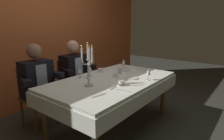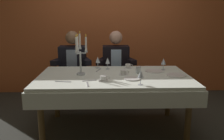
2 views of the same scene
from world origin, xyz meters
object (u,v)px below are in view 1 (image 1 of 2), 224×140
coffee_cup_0 (100,70)px  seated_diner_0 (37,79)px  dinner_plate_0 (131,78)px  wine_glass_2 (90,69)px  seated_diner_1 (74,70)px  water_tumbler_0 (120,71)px  coffee_cup_2 (115,75)px  wine_glass_3 (124,62)px  dinner_plate_1 (124,70)px  dining_table (112,87)px  wine_glass_1 (148,72)px  dinner_plate_2 (142,69)px  wine_glass_0 (80,70)px  coffee_cup_1 (121,83)px  candelabra (88,67)px

coffee_cup_0 → seated_diner_0: bearing=150.6°
dinner_plate_0 → wine_glass_2: bearing=117.4°
seated_diner_0 → seated_diner_1: 0.69m
dinner_plate_0 → wine_glass_2: size_ratio=1.23×
water_tumbler_0 → coffee_cup_2: 0.21m
wine_glass_2 → wine_glass_3: same height
wine_glass_3 → dinner_plate_1: bearing=-144.9°
coffee_cup_0 → seated_diner_1: bearing=108.0°
wine_glass_3 → coffee_cup_0: (-0.48, 0.13, -0.09)m
dining_table → wine_glass_1: bearing=-57.0°
wine_glass_2 → water_tumbler_0: bearing=-33.1°
dining_table → wine_glass_2: bearing=101.9°
coffee_cup_2 → dinner_plate_2: bearing=-6.6°
wine_glass_0 → seated_diner_1: bearing=59.0°
wine_glass_2 → coffee_cup_1: 0.62m
wine_glass_3 → coffee_cup_1: wine_glass_3 is taller
dining_table → dinner_plate_0: dinner_plate_0 is taller
dinner_plate_0 → wine_glass_3: 0.69m
wine_glass_1 → wine_glass_3: 0.82m
dinner_plate_0 → wine_glass_3: wine_glass_3 is taller
dinner_plate_2 → coffee_cup_0: 0.72m
dinner_plate_0 → water_tumbler_0: bearing=68.4°
wine_glass_0 → wine_glass_2: same height
wine_glass_0 → seated_diner_0: 0.63m
candelabra → seated_diner_1: bearing=60.1°
candelabra → coffee_cup_2: 0.59m
wine_glass_1 → wine_glass_2: (-0.35, 0.78, 0.00)m
coffee_cup_2 → dinner_plate_0: bearing=-69.4°
wine_glass_0 → wine_glass_3: (0.91, -0.15, 0.00)m
water_tumbler_0 → coffee_cup_1: (-0.45, -0.35, -0.02)m
wine_glass_3 → coffee_cup_1: (-0.82, -0.53, -0.09)m
wine_glass_3 → candelabra: bearing=-168.1°
water_tumbler_0 → seated_diner_0: size_ratio=0.07×
coffee_cup_1 → wine_glass_3: bearing=32.8°
dinner_plate_1 → coffee_cup_1: 0.80m
water_tumbler_0 → seated_diner_1: (-0.26, 0.79, -0.05)m
wine_glass_3 → seated_diner_0: 1.46m
dinner_plate_1 → dinner_plate_2: (0.23, -0.22, 0.00)m
wine_glass_0 → wine_glass_1: (0.49, -0.85, 0.00)m
wine_glass_0 → wine_glass_3: size_ratio=1.00×
dinner_plate_0 → wine_glass_3: size_ratio=1.23×
wine_glass_3 → coffee_cup_2: wine_glass_3 is taller
dining_table → candelabra: candelabra is taller
dining_table → dinner_plate_1: 0.59m
wine_glass_0 → dinner_plate_0: bearing=-55.5°
candelabra → wine_glass_3: 1.15m
dining_table → wine_glass_0: 0.53m
dinner_plate_0 → coffee_cup_2: coffee_cup_2 is taller
wine_glass_0 → dinner_plate_1: bearing=-17.9°
water_tumbler_0 → seated_diner_1: seated_diner_1 is taller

